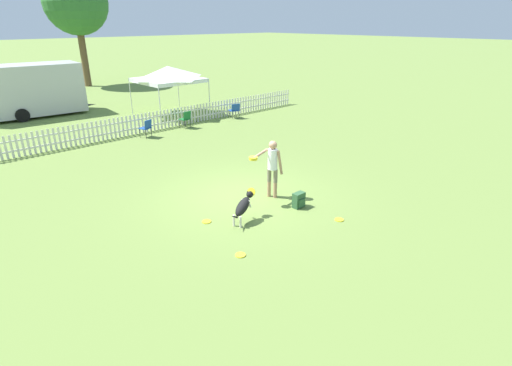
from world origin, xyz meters
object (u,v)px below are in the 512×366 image
frisbee_midfield (339,220)px  folding_chair_green_right (146,127)px  frisbee_near_dog (207,222)px  canopy_tent_main (168,74)px  folding_chair_center (235,109)px  leaping_dog (243,205)px  folding_chair_blue_left (186,118)px  tree_left_grove (76,3)px  handler_person (272,163)px  frisbee_near_handler (240,255)px  backpack_on_grass (299,200)px  equipment_trailer (28,90)px

frisbee_midfield → folding_chair_green_right: size_ratio=0.29×
frisbee_near_dog → canopy_tent_main: size_ratio=0.08×
frisbee_near_dog → folding_chair_center: bearing=46.1°
leaping_dog → folding_chair_green_right: bearing=146.6°
folding_chair_blue_left → folding_chair_center: bearing=171.3°
canopy_tent_main → folding_chair_center: bearing=-55.2°
folding_chair_center → frisbee_midfield: bearing=76.8°
folding_chair_center → tree_left_grove: tree_left_grove is taller
handler_person → frisbee_near_handler: 3.43m
backpack_on_grass → equipment_trailer: equipment_trailer is taller
folding_chair_green_right → backpack_on_grass: bearing=67.4°
frisbee_midfield → equipment_trailer: bearing=96.5°
frisbee_near_dog → tree_left_grove: 26.74m
frisbee_near_handler → folding_chair_green_right: bearing=71.8°
handler_person → backpack_on_grass: size_ratio=3.97×
folding_chair_blue_left → leaping_dog: bearing=55.9°
handler_person → tree_left_grove: bearing=-30.3°
folding_chair_green_right → tree_left_grove: tree_left_grove is taller
leaping_dog → handler_person: bearing=90.3°
handler_person → frisbee_midfield: bearing=167.2°
frisbee_near_dog → folding_chair_center: folding_chair_center is taller
folding_chair_green_right → tree_left_grove: bearing=-123.3°
handler_person → folding_chair_center: size_ratio=2.17×
folding_chair_blue_left → canopy_tent_main: canopy_tent_main is taller
frisbee_near_dog → frisbee_midfield: (2.60, -2.30, 0.00)m
folding_chair_blue_left → equipment_trailer: (-4.65, 7.88, 0.94)m
folding_chair_center → canopy_tent_main: canopy_tent_main is taller
handler_person → canopy_tent_main: size_ratio=0.56×
folding_chair_blue_left → handler_person: bearing=63.5°
equipment_trailer → tree_left_grove: (6.53, 8.67, 4.59)m
handler_person → folding_chair_blue_left: handler_person is taller
leaping_dog → frisbee_near_dog: size_ratio=4.75×
folding_chair_blue_left → canopy_tent_main: bearing=-117.2°
equipment_trailer → handler_person: bearing=-79.1°
leaping_dog → backpack_on_grass: 1.75m
backpack_on_grass → canopy_tent_main: size_ratio=0.14×
handler_person → leaping_dog: size_ratio=1.55×
tree_left_grove → folding_chair_blue_left: bearing=-96.5°
backpack_on_grass → equipment_trailer: bearing=96.3°
equipment_trailer → frisbee_near_handler: bearing=-88.3°
leaping_dog → folding_chair_green_right: 9.22m
leaping_dog → folding_chair_green_right: (2.19, 8.96, 0.02)m
folding_chair_green_right → handler_person: bearing=66.5°
handler_person → frisbee_near_handler: bearing=103.0°
frisbee_near_dog → folding_chair_green_right: 8.84m
folding_chair_green_right → tree_left_grove: (4.10, 16.76, 5.54)m
leaping_dog → equipment_trailer: (-0.25, 17.06, 0.97)m
tree_left_grove → frisbee_near_dog: bearing=-105.6°
leaping_dog → canopy_tent_main: canopy_tent_main is taller
equipment_trailer → canopy_tent_main: bearing=-36.4°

